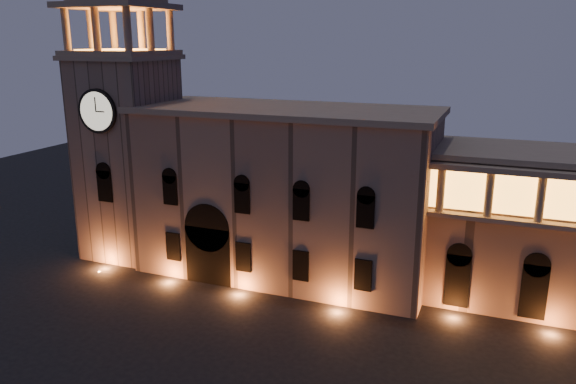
# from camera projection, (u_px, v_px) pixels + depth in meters

# --- Properties ---
(government_building) EXTENTS (30.80, 12.80, 17.60)m
(government_building) POSITION_uv_depth(u_px,v_px,m) (284.00, 192.00, 58.30)
(government_building) COLOR #8C715C
(government_building) RESTS_ON ground
(clock_tower) EXTENTS (9.80, 9.80, 32.40)m
(clock_tower) POSITION_uv_depth(u_px,v_px,m) (129.00, 147.00, 62.93)
(clock_tower) COLOR #8C715C
(clock_tower) RESTS_ON ground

